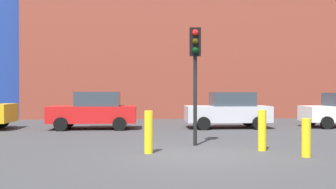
{
  "coord_description": "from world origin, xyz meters",
  "views": [
    {
      "loc": [
        -1.62,
        -10.13,
        1.73
      ],
      "look_at": [
        -0.24,
        9.83,
        1.58
      ],
      "focal_mm": 40.0,
      "sensor_mm": 36.0,
      "label": 1
    }
  ],
  "objects": [
    {
      "name": "bollard_yellow_2",
      "position": [
        2.71,
        -0.54,
        0.51
      ],
      "size": [
        0.24,
        0.24,
        1.02
      ],
      "primitive_type": "cylinder",
      "color": "yellow",
      "rests_on": "ground_plane"
    },
    {
      "name": "parked_car_2",
      "position": [
        2.47,
        7.39,
        0.85
      ],
      "size": [
        3.93,
        1.93,
        1.7
      ],
      "rotation": [
        0.0,
        0.0,
        3.14
      ],
      "color": "silver",
      "rests_on": "ground_plane"
    },
    {
      "name": "building_backdrop",
      "position": [
        3.79,
        20.16,
        4.35
      ],
      "size": [
        45.59,
        13.4,
        10.58
      ],
      "color": "brown",
      "rests_on": "ground_plane"
    },
    {
      "name": "bollard_yellow_1",
      "position": [
        -1.44,
        0.34,
        0.6
      ],
      "size": [
        0.24,
        0.24,
        1.19
      ],
      "primitive_type": "cylinder",
      "color": "yellow",
      "rests_on": "ground_plane"
    },
    {
      "name": "parked_car_1",
      "position": [
        -3.84,
        7.39,
        0.86
      ],
      "size": [
        3.98,
        1.95,
        1.72
      ],
      "rotation": [
        0.0,
        0.0,
        3.14
      ],
      "color": "red",
      "rests_on": "ground_plane"
    },
    {
      "name": "traffic_light_island",
      "position": [
        0.07,
        1.73,
        2.77
      ],
      "size": [
        0.38,
        0.38,
        3.77
      ],
      "rotation": [
        0.0,
        0.0,
        -1.68
      ],
      "color": "black",
      "rests_on": "ground_plane"
    },
    {
      "name": "bollard_yellow_0",
      "position": [
        1.89,
        0.59,
        0.59
      ],
      "size": [
        0.24,
        0.24,
        1.19
      ],
      "primitive_type": "cylinder",
      "color": "yellow",
      "rests_on": "ground_plane"
    },
    {
      "name": "ground_plane",
      "position": [
        0.0,
        0.0,
        0.0
      ],
      "size": [
        200.0,
        200.0,
        0.0
      ],
      "primitive_type": "plane",
      "color": "#38383A"
    }
  ]
}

